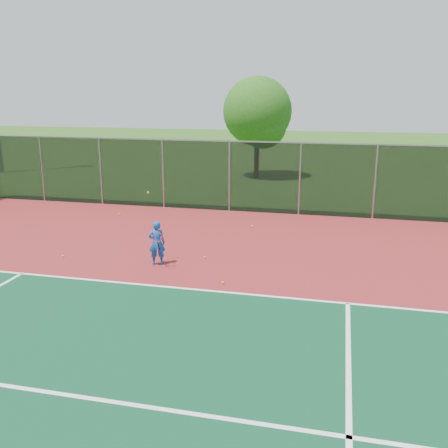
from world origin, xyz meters
name	(u,v)px	position (x,y,z in m)	size (l,w,h in m)	color
ground	(243,356)	(0.00, 0.00, 0.00)	(120.00, 120.00, 0.00)	#265017
court_apron	(260,313)	(0.00, 2.00, 0.01)	(30.00, 20.00, 0.02)	maroon
court_lines	(349,432)	(2.00, -1.88, 0.03)	(22.10, 13.05, 0.00)	white
fence_back	(300,178)	(0.00, 12.00, 1.56)	(30.00, 0.06, 3.03)	black
tennis_player	(157,243)	(-3.54, 4.66, 0.70)	(0.59, 0.64, 2.19)	#1350B2
practice_ball_0	(252,226)	(-1.54, 9.53, 0.06)	(0.07, 0.07, 0.07)	#B4D919
practice_ball_1	(63,256)	(-6.66, 4.61, 0.06)	(0.07, 0.07, 0.07)	#B4D919
practice_ball_2	(205,257)	(-2.31, 5.51, 0.06)	(0.07, 0.07, 0.07)	#B4D919
practice_ball_3	(223,283)	(-1.27, 3.57, 0.06)	(0.07, 0.07, 0.07)	#B4D919
practice_ball_4	(119,214)	(-7.32, 10.15, 0.06)	(0.07, 0.07, 0.07)	#B4D919
tree_back_left	(259,115)	(-3.26, 21.01, 3.74)	(4.06, 4.06, 5.96)	#392114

